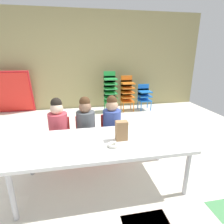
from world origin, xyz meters
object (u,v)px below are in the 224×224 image
Objects in this scene: craft_table at (102,145)px; paper_bag_brown at (121,131)px; kid_chair_blue_stack at (144,95)px; donut_powdered_on_plate at (113,145)px; kid_chair_green_stack at (110,90)px; kid_chair_orange_stack at (127,91)px; seated_child_middle_seat at (86,122)px; seated_child_far_right at (112,120)px; seated_child_near_camera at (58,124)px; folded_activity_table at (13,92)px; paper_plate_near_edge at (113,147)px.

craft_table is 8.59× the size of paper_bag_brown.
paper_bag_brown reaches higher than kid_chair_blue_stack.
craft_table is 3.20m from kid_chair_blue_stack.
paper_bag_brown is 1.80× the size of donut_powdered_on_plate.
kid_chair_green_stack reaches higher than craft_table.
kid_chair_blue_stack is (0.49, -0.00, -0.12)m from kid_chair_orange_stack.
donut_powdered_on_plate reaches higher than craft_table.
seated_child_middle_seat and seated_child_far_right have the same top height.
kid_chair_blue_stack is (2.07, 2.16, -0.16)m from seated_child_near_camera.
seated_child_middle_seat is 0.82m from donut_powdered_on_plate.
folded_activity_table is at bearing 120.40° from donut_powdered_on_plate.
paper_plate_near_edge is (0.62, -0.79, 0.01)m from seated_child_near_camera.
kid_chair_green_stack reaches higher than paper_bag_brown.
folded_activity_table reaches higher than seated_child_near_camera.
craft_table is 0.27m from paper_bag_brown.
folded_activity_table is at bearing 172.45° from kid_chair_green_stack.
paper_bag_brown is at bearing -40.63° from seated_child_near_camera.
seated_child_far_right is 0.88× the size of kid_chair_green_stack.
seated_child_near_camera is 4.17× the size of paper_bag_brown.
seated_child_near_camera is 1.00× the size of seated_child_far_right.
folded_activity_table is 3.79m from donut_powdered_on_plate.
kid_chair_orange_stack reaches higher than kid_chair_blue_stack.
donut_powdered_on_plate is (-0.96, -2.95, 0.07)m from kid_chair_orange_stack.
seated_child_middle_seat is 1.35× the size of kid_chair_blue_stack.
seated_child_near_camera is 2.80m from folded_activity_table.
donut_powdered_on_plate is at bearing -59.60° from folded_activity_table.
seated_child_middle_seat reaches higher than donut_powdered_on_plate.
paper_plate_near_edge is at bearing -57.41° from craft_table.
seated_child_near_camera is at bearing -126.21° from kid_chair_orange_stack.
folded_activity_table reaches higher than paper_plate_near_edge.
kid_chair_orange_stack is (1.06, 2.79, 0.00)m from craft_table.
donut_powdered_on_plate is at bearing -99.78° from kid_chair_green_stack.
seated_child_middle_seat is 0.82m from paper_plate_near_edge.
folded_activity_table is at bearing 123.21° from paper_bag_brown.
kid_chair_green_stack reaches higher than kid_chair_blue_stack.
kid_chair_green_stack is at bearing 80.22° from donut_powdered_on_plate.
paper_bag_brown is (0.36, -0.64, 0.11)m from seated_child_middle_seat.
craft_table is at bearing -50.61° from seated_child_near_camera.
kid_chair_blue_stack is at bearing 64.66° from paper_bag_brown.
paper_plate_near_edge is (-0.96, -2.95, 0.04)m from kid_chair_orange_stack.
paper_plate_near_edge is (-0.14, -0.79, 0.01)m from seated_child_far_right.
seated_child_near_camera is 0.38m from seated_child_middle_seat.
donut_powdered_on_plate is at bearing -129.32° from paper_bag_brown.
paper_bag_brown is 1.22× the size of paper_plate_near_edge.
paper_plate_near_edge is at bearing -51.86° from seated_child_near_camera.
kid_chair_orange_stack is 2.93m from paper_bag_brown.
kid_chair_green_stack is 0.46m from kid_chair_orange_stack.
seated_child_middle_seat is at bearing 102.62° from craft_table.
folded_activity_table is at bearing 120.29° from craft_table.
kid_chair_orange_stack is 3.10m from donut_powdered_on_plate.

